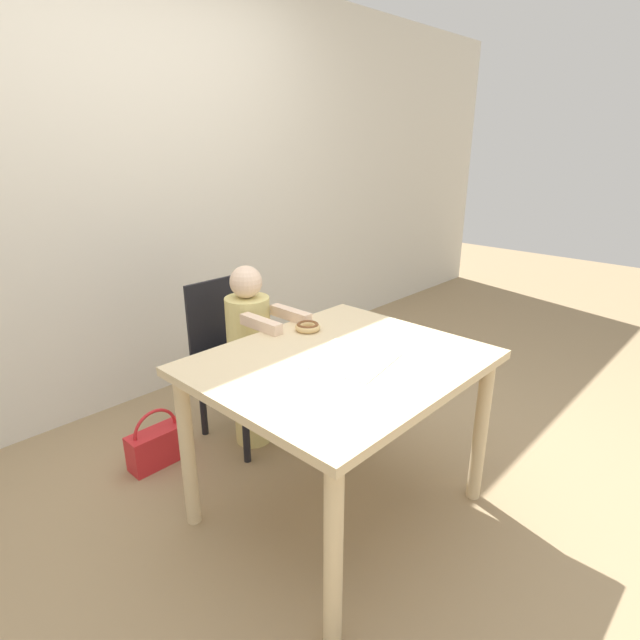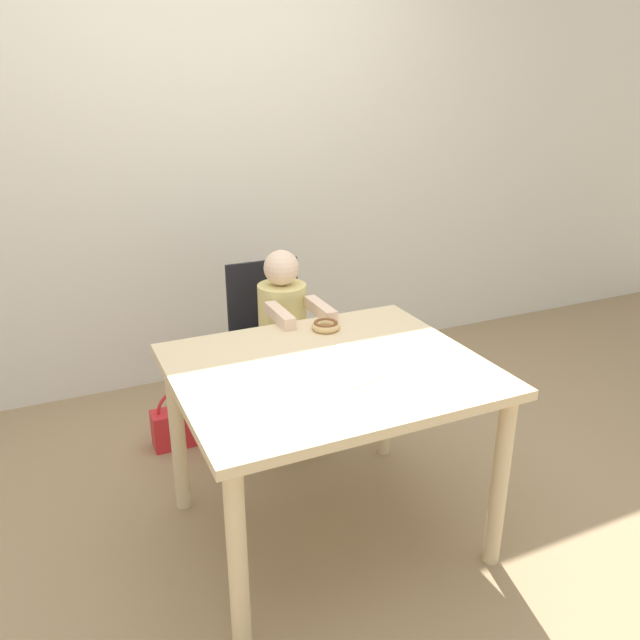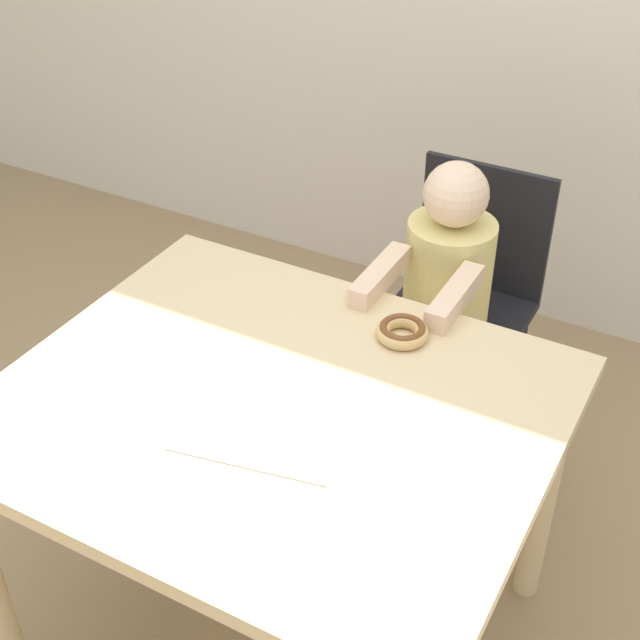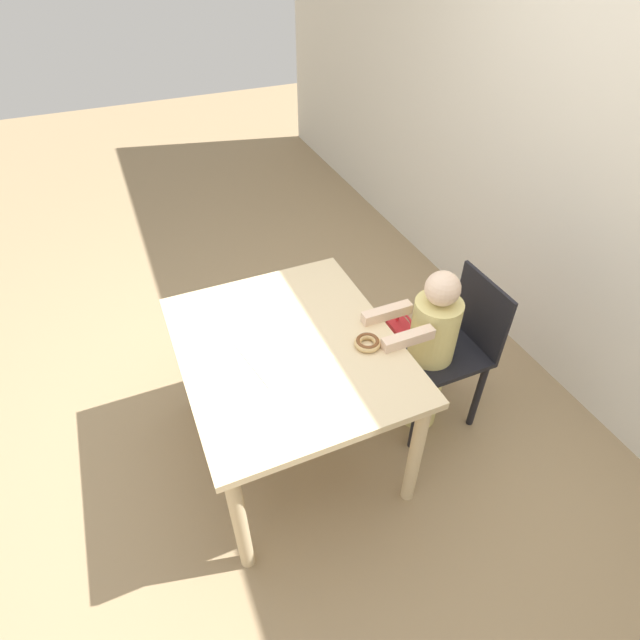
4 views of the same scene
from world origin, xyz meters
TOP-DOWN VIEW (x-y plane):
  - ground_plane at (0.00, 0.00)m, footprint 12.00×12.00m
  - wall_back at (0.00, 1.61)m, footprint 8.00×0.05m
  - dining_table at (0.00, 0.00)m, footprint 1.08×0.91m
  - chair at (0.09, 0.80)m, footprint 0.36×0.43m
  - child_figure at (0.09, 0.68)m, footprint 0.24×0.44m
  - donut at (0.13, 0.31)m, footprint 0.11×0.11m
  - napkin at (0.02, -0.03)m, footprint 0.36×0.36m
  - handbag at (-0.37, 0.87)m, footprint 0.29×0.12m

SIDE VIEW (x-z plane):
  - ground_plane at x=0.00m, z-range 0.00..0.00m
  - handbag at x=-0.37m, z-range -0.05..0.25m
  - chair at x=0.09m, z-range 0.03..0.88m
  - child_figure at x=0.09m, z-range 0.01..0.97m
  - dining_table at x=0.00m, z-range 0.26..0.98m
  - napkin at x=0.02m, z-range 0.72..0.72m
  - donut at x=0.13m, z-range 0.72..0.75m
  - wall_back at x=0.00m, z-range 0.00..2.50m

